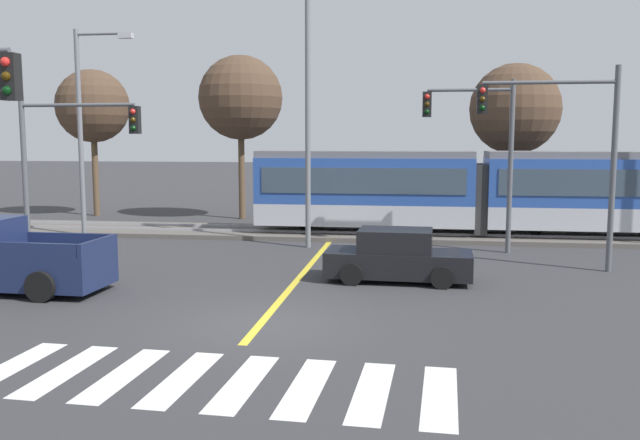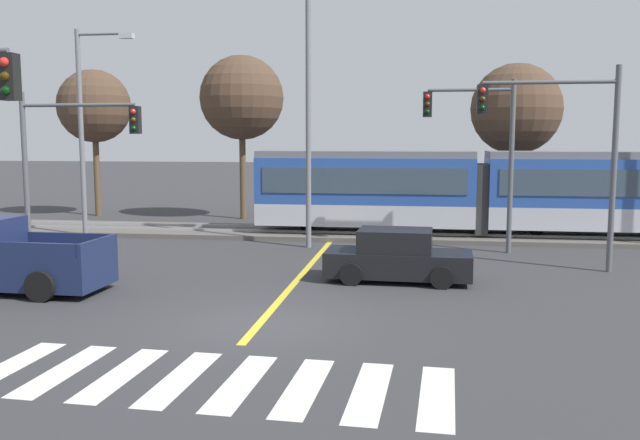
{
  "view_description": "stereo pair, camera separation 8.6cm",
  "coord_description": "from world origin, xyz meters",
  "views": [
    {
      "loc": [
        3.41,
        -14.42,
        4.15
      ],
      "look_at": [
        0.45,
        6.34,
        1.6
      ],
      "focal_mm": 38.0,
      "sensor_mm": 36.0,
      "label": 1
    },
    {
      "loc": [
        3.49,
        -14.41,
        4.15
      ],
      "look_at": [
        0.45,
        6.34,
        1.6
      ],
      "focal_mm": 38.0,
      "sensor_mm": 36.0,
      "label": 2
    }
  ],
  "objects": [
    {
      "name": "ground_plane",
      "position": [
        0.0,
        0.0,
        0.0
      ],
      "size": [
        200.0,
        200.0,
        0.0
      ],
      "primitive_type": "plane",
      "color": "#333335"
    },
    {
      "name": "track_bed",
      "position": [
        0.0,
        14.09,
        0.09
      ],
      "size": [
        120.0,
        4.0,
        0.18
      ],
      "primitive_type": "cube",
      "color": "#56514C",
      "rests_on": "ground"
    },
    {
      "name": "rail_near",
      "position": [
        0.0,
        13.37,
        0.23
      ],
      "size": [
        120.0,
        0.08,
        0.1
      ],
      "primitive_type": "cube",
      "color": "#939399",
      "rests_on": "track_bed"
    },
    {
      "name": "rail_far",
      "position": [
        0.0,
        14.81,
        0.23
      ],
      "size": [
        120.0,
        0.08,
        0.1
      ],
      "primitive_type": "cube",
      "color": "#939399",
      "rests_on": "track_bed"
    },
    {
      "name": "light_rail_tram",
      "position": [
        6.0,
        14.08,
        2.05
      ],
      "size": [
        18.5,
        2.64,
        3.43
      ],
      "color": "#B7BAC1",
      "rests_on": "track_bed"
    },
    {
      "name": "crosswalk_stripe_0",
      "position": [
        -3.85,
        -3.41,
        0.0
      ],
      "size": [
        0.68,
        2.82,
        0.01
      ],
      "primitive_type": "cube",
      "rotation": [
        0.0,
        0.0,
        -0.04
      ],
      "color": "silver",
      "rests_on": "ground"
    },
    {
      "name": "crosswalk_stripe_1",
      "position": [
        -2.75,
        -3.46,
        0.0
      ],
      "size": [
        0.68,
        2.82,
        0.01
      ],
      "primitive_type": "cube",
      "rotation": [
        0.0,
        0.0,
        -0.04
      ],
      "color": "silver",
      "rests_on": "ground"
    },
    {
      "name": "crosswalk_stripe_2",
      "position": [
        -1.65,
        -3.51,
        0.0
      ],
      "size": [
        0.68,
        2.82,
        0.01
      ],
      "primitive_type": "cube",
      "rotation": [
        0.0,
        0.0,
        -0.04
      ],
      "color": "silver",
      "rests_on": "ground"
    },
    {
      "name": "crosswalk_stripe_3",
      "position": [
        -0.55,
        -3.56,
        0.0
      ],
      "size": [
        0.68,
        2.82,
        0.01
      ],
      "primitive_type": "cube",
      "rotation": [
        0.0,
        0.0,
        -0.04
      ],
      "color": "silver",
      "rests_on": "ground"
    },
    {
      "name": "crosswalk_stripe_4",
      "position": [
        0.55,
        -3.61,
        0.0
      ],
      "size": [
        0.68,
        2.82,
        0.01
      ],
      "primitive_type": "cube",
      "rotation": [
        0.0,
        0.0,
        -0.04
      ],
      "color": "silver",
      "rests_on": "ground"
    },
    {
      "name": "crosswalk_stripe_5",
      "position": [
        1.65,
        -3.65,
        0.0
      ],
      "size": [
        0.68,
        2.82,
        0.01
      ],
      "primitive_type": "cube",
      "rotation": [
        0.0,
        0.0,
        -0.04
      ],
      "color": "silver",
      "rests_on": "ground"
    },
    {
      "name": "crosswalk_stripe_6",
      "position": [
        2.75,
        -3.7,
        0.0
      ],
      "size": [
        0.68,
        2.82,
        0.01
      ],
      "primitive_type": "cube",
      "rotation": [
        0.0,
        0.0,
        -0.04
      ],
      "color": "silver",
      "rests_on": "ground"
    },
    {
      "name": "crosswalk_stripe_7",
      "position": [
        3.85,
        -3.75,
        0.0
      ],
      "size": [
        0.68,
        2.82,
        0.01
      ],
      "primitive_type": "cube",
      "rotation": [
        0.0,
        0.0,
        -0.04
      ],
      "color": "silver",
      "rests_on": "ground"
    },
    {
      "name": "lane_centre_line",
      "position": [
        0.0,
        5.25,
        0.0
      ],
      "size": [
        0.2,
        13.67,
        0.01
      ],
      "primitive_type": "cube",
      "color": "gold",
      "rests_on": "ground"
    },
    {
      "name": "sedan_crossing",
      "position": [
        2.92,
        5.11,
        0.7
      ],
      "size": [
        4.27,
        2.05,
        1.52
      ],
      "color": "black",
      "rests_on": "ground"
    },
    {
      "name": "pickup_truck",
      "position": [
        -7.64,
        2.28,
        0.84
      ],
      "size": [
        5.45,
        2.35,
        1.98
      ],
      "color": "#192347",
      "rests_on": "ground"
    },
    {
      "name": "traffic_light_far_right",
      "position": [
        5.7,
        10.57,
        4.09
      ],
      "size": [
        3.25,
        0.38,
        6.2
      ],
      "color": "#515459",
      "rests_on": "ground"
    },
    {
      "name": "traffic_light_mid_left",
      "position": [
        -8.28,
        6.93,
        3.79
      ],
      "size": [
        4.25,
        0.38,
        5.68
      ],
      "color": "#515459",
      "rests_on": "ground"
    },
    {
      "name": "traffic_light_mid_right",
      "position": [
        7.99,
        7.42,
        4.18
      ],
      "size": [
        4.25,
        0.38,
        6.34
      ],
      "color": "#515459",
      "rests_on": "ground"
    },
    {
      "name": "street_lamp_west",
      "position": [
        -9.88,
        11.58,
        4.84
      ],
      "size": [
        2.46,
        0.28,
        8.45
      ],
      "color": "slate",
      "rests_on": "ground"
    },
    {
      "name": "street_lamp_centre",
      "position": [
        -0.45,
        10.76,
        5.52
      ],
      "size": [
        2.21,
        0.28,
        9.84
      ],
      "color": "slate",
      "rests_on": "ground"
    },
    {
      "name": "bare_tree_far_west",
      "position": [
        -13.54,
        19.62,
        5.79
      ],
      "size": [
        3.82,
        3.82,
        7.73
      ],
      "color": "brown",
      "rests_on": "ground"
    },
    {
      "name": "bare_tree_west",
      "position": [
        -5.45,
        19.35,
        6.15
      ],
      "size": [
        4.24,
        4.24,
        8.29
      ],
      "color": "brown",
      "rests_on": "ground"
    },
    {
      "name": "bare_tree_east",
      "position": [
        7.93,
        18.5,
        5.48
      ],
      "size": [
        4.21,
        4.21,
        7.6
      ],
      "color": "brown",
      "rests_on": "ground"
    }
  ]
}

